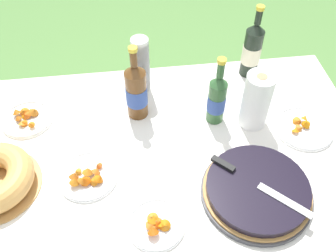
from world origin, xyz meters
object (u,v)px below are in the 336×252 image
(berry_tart, at_px, (257,191))
(cup_stack, at_px, (141,66))
(snack_plate_far, at_px, (88,176))
(cider_bottle_green, at_px, (217,98))
(paper_towel_roll, at_px, (256,100))
(snack_plate_left, at_px, (304,128))
(snack_plate_right, at_px, (156,224))
(cider_bottle_amber, at_px, (136,91))
(juice_bottle_red, at_px, (252,50))
(snack_plate_near, at_px, (27,118))
(serving_knife, at_px, (251,180))

(berry_tart, distance_m, cup_stack, 0.69)
(cup_stack, height_order, snack_plate_far, cup_stack)
(berry_tart, xyz_separation_m, cider_bottle_green, (-0.07, 0.37, 0.09))
(cider_bottle_green, xyz_separation_m, paper_towel_roll, (0.15, -0.04, 0.01))
(snack_plate_left, relative_size, paper_towel_roll, 0.97)
(cup_stack, xyz_separation_m, snack_plate_right, (-0.01, -0.66, -0.12))
(cider_bottle_amber, bearing_deg, snack_plate_right, -87.64)
(cup_stack, xyz_separation_m, paper_towel_roll, (0.42, -0.24, -0.01))
(snack_plate_left, bearing_deg, cider_bottle_amber, 164.95)
(cup_stack, relative_size, cider_bottle_green, 0.88)
(cider_bottle_green, relative_size, paper_towel_roll, 1.27)
(cup_stack, relative_size, paper_towel_roll, 1.11)
(cider_bottle_amber, distance_m, juice_bottle_red, 0.56)
(snack_plate_near, distance_m, snack_plate_right, 0.71)
(cider_bottle_green, distance_m, snack_plate_right, 0.54)
(snack_plate_left, xyz_separation_m, snack_plate_far, (-0.85, -0.13, 0.00))
(cup_stack, bearing_deg, juice_bottle_red, 6.52)
(juice_bottle_red, bearing_deg, snack_plate_left, -71.05)
(berry_tart, bearing_deg, juice_bottle_red, 77.15)
(berry_tart, distance_m, cider_bottle_green, 0.39)
(berry_tart, xyz_separation_m, snack_plate_left, (0.27, 0.27, -0.02))
(cup_stack, height_order, juice_bottle_red, juice_bottle_red)
(snack_plate_right, distance_m, paper_towel_roll, 0.61)
(cider_bottle_green, relative_size, snack_plate_left, 1.31)
(snack_plate_right, bearing_deg, serving_knife, 15.71)
(cup_stack, xyz_separation_m, snack_plate_far, (-0.23, -0.44, -0.12))
(snack_plate_left, distance_m, paper_towel_roll, 0.23)
(cider_bottle_amber, height_order, snack_plate_near, cider_bottle_amber)
(cider_bottle_green, height_order, snack_plate_left, cider_bottle_green)
(cider_bottle_green, bearing_deg, snack_plate_right, -122.67)
(serving_knife, xyz_separation_m, snack_plate_near, (-0.80, 0.44, -0.05))
(snack_plate_far, bearing_deg, snack_plate_right, -44.18)
(snack_plate_far, bearing_deg, snack_plate_near, 128.43)
(snack_plate_right, bearing_deg, juice_bottle_red, 54.98)
(cup_stack, height_order, snack_plate_near, cup_stack)
(cider_bottle_green, bearing_deg, cup_stack, 142.93)
(snack_plate_near, height_order, snack_plate_far, same)
(cider_bottle_green, xyz_separation_m, juice_bottle_red, (0.21, 0.27, 0.02))
(serving_knife, distance_m, snack_plate_near, 0.92)
(cup_stack, distance_m, paper_towel_roll, 0.49)
(cup_stack, xyz_separation_m, snack_plate_left, (0.62, -0.31, -0.12))
(juice_bottle_red, bearing_deg, berry_tart, -102.85)
(snack_plate_near, bearing_deg, serving_knife, -28.55)
(serving_knife, relative_size, snack_plate_left, 1.22)
(cider_bottle_amber, height_order, snack_plate_far, cider_bottle_amber)
(serving_knife, height_order, snack_plate_right, serving_knife)
(cup_stack, relative_size, snack_plate_near, 1.29)
(cider_bottle_green, height_order, juice_bottle_red, juice_bottle_red)
(snack_plate_near, bearing_deg, cup_stack, 14.49)
(berry_tart, height_order, cider_bottle_amber, cider_bottle_amber)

